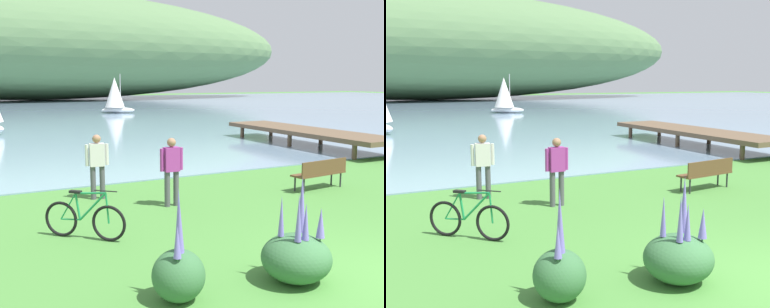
# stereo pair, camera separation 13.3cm
# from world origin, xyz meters

# --- Properties ---
(bay_water) EXTENTS (180.00, 80.00, 0.04)m
(bay_water) POSITION_xyz_m (0.00, 48.77, 0.02)
(bay_water) COLOR #7A99B2
(bay_water) RESTS_ON ground
(distant_hillside) EXTENTS (88.20, 28.00, 16.98)m
(distant_hillside) POSITION_xyz_m (7.56, 74.01, 8.53)
(distant_hillside) COLOR #567A4C
(distant_hillside) RESTS_ON bay_water
(park_bench_near_camera) EXTENTS (1.84, 0.67, 0.88)m
(park_bench_near_camera) POSITION_xyz_m (3.18, 5.39, 0.52)
(park_bench_near_camera) COLOR brown
(park_bench_near_camera) RESTS_ON ground
(bicycle_leaning_near_bench) EXTENTS (1.31, 1.28, 1.01)m
(bicycle_leaning_near_bench) POSITION_xyz_m (-3.95, 4.24, 0.40)
(bicycle_leaning_near_bench) COLOR black
(bicycle_leaning_near_bench) RESTS_ON ground
(person_at_shoreline) EXTENTS (0.60, 0.27, 1.71)m
(person_at_shoreline) POSITION_xyz_m (-2.79, 7.26, 0.98)
(person_at_shoreline) COLOR #4C4C51
(person_at_shoreline) RESTS_ON ground
(person_on_the_grass) EXTENTS (0.61, 0.23, 1.71)m
(person_on_the_grass) POSITION_xyz_m (-1.37, 5.71, 0.98)
(person_on_the_grass) COLOR #4C4C51
(person_on_the_grass) RESTS_ON ground
(echium_bush_closest_to_camera) EXTENTS (0.77, 0.77, 1.63)m
(echium_bush_closest_to_camera) POSITION_xyz_m (-3.48, 0.97, 0.44)
(echium_bush_closest_to_camera) COLOR #386B3D
(echium_bush_closest_to_camera) RESTS_ON ground
(echium_bush_mid_cluster) EXTENTS (1.09, 1.09, 1.63)m
(echium_bush_mid_cluster) POSITION_xyz_m (-1.56, 0.74, 0.41)
(echium_bush_mid_cluster) COLOR #386B3D
(echium_bush_mid_cluster) RESTS_ON ground
(sailboat_nearest_to_shore) EXTENTS (3.19, 2.47, 3.66)m
(sailboat_nearest_to_shore) POSITION_xyz_m (8.21, 38.71, 1.76)
(sailboat_nearest_to_shore) COLOR white
(sailboat_nearest_to_shore) RESTS_ON bay_water
(pier_dock) EXTENTS (2.40, 10.00, 0.80)m
(pier_dock) POSITION_xyz_m (9.00, 12.77, 0.69)
(pier_dock) COLOR brown
(pier_dock) RESTS_ON ground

